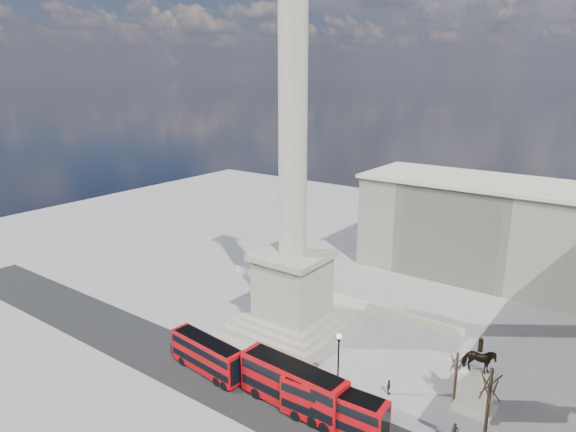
% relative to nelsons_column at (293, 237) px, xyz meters
% --- Properties ---
extents(ground, '(180.00, 180.00, 0.00)m').
position_rel_nelsons_column_xyz_m(ground, '(0.00, -5.00, -12.92)').
color(ground, gray).
rests_on(ground, ground).
extents(asphalt_road, '(120.00, 9.00, 0.01)m').
position_rel_nelsons_column_xyz_m(asphalt_road, '(5.00, -15.00, -12.91)').
color(asphalt_road, '#252525').
rests_on(asphalt_road, ground).
extents(nelsons_column, '(14.00, 14.00, 49.85)m').
position_rel_nelsons_column_xyz_m(nelsons_column, '(0.00, 0.00, 0.00)').
color(nelsons_column, '#A59D89').
rests_on(nelsons_column, ground).
extents(balustrade_wall, '(40.00, 0.60, 1.10)m').
position_rel_nelsons_column_xyz_m(balustrade_wall, '(0.00, 11.00, -12.37)').
color(balustrade_wall, beige).
rests_on(balustrade_wall, ground).
extents(building_northeast, '(51.00, 17.00, 16.60)m').
position_rel_nelsons_column_xyz_m(building_northeast, '(20.00, 35.00, -4.59)').
color(building_northeast, '#B3AD93').
rests_on(building_northeast, ground).
extents(red_bus_a, '(10.47, 3.35, 4.17)m').
position_rel_nelsons_column_xyz_m(red_bus_a, '(-1.43, -14.80, -10.73)').
color(red_bus_a, '#B3090E').
rests_on(red_bus_a, ground).
extents(red_bus_b, '(12.30, 3.39, 4.94)m').
position_rel_nelsons_column_xyz_m(red_bus_b, '(10.45, -14.28, -10.33)').
color(red_bus_b, '#B3090E').
rests_on(red_bus_b, ground).
extents(red_bus_c, '(10.98, 3.06, 4.41)m').
position_rel_nelsons_column_xyz_m(red_bus_c, '(15.42, -14.51, -10.61)').
color(red_bus_c, '#B3090E').
rests_on(red_bus_c, ground).
extents(victorian_lamp, '(0.61, 0.61, 7.16)m').
position_rel_nelsons_column_xyz_m(victorian_lamp, '(12.84, -9.41, -8.70)').
color(victorian_lamp, black).
rests_on(victorian_lamp, ground).
extents(equestrian_statue, '(4.01, 3.01, 8.34)m').
position_rel_nelsons_column_xyz_m(equestrian_statue, '(25.68, -3.60, -10.02)').
color(equestrian_statue, beige).
rests_on(equestrian_statue, ground).
extents(bare_tree_near, '(1.99, 1.99, 8.72)m').
position_rel_nelsons_column_xyz_m(bare_tree_near, '(28.11, -8.69, -6.04)').
color(bare_tree_near, '#332319').
rests_on(bare_tree_near, ground).
extents(bare_tree_mid, '(1.63, 1.63, 6.16)m').
position_rel_nelsons_column_xyz_m(bare_tree_mid, '(23.55, -3.56, -8.06)').
color(bare_tree_mid, '#332319').
rests_on(bare_tree_mid, ground).
extents(pedestrian_walking, '(0.82, 0.75, 1.88)m').
position_rel_nelsons_column_xyz_m(pedestrian_walking, '(25.61, -9.39, -11.98)').
color(pedestrian_walking, '#282225').
rests_on(pedestrian_walking, ground).
extents(pedestrian_crossing, '(0.61, 1.07, 1.72)m').
position_rel_nelsons_column_xyz_m(pedestrian_crossing, '(17.38, -6.27, -12.06)').
color(pedestrian_crossing, '#282225').
rests_on(pedestrian_crossing, ground).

